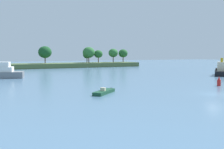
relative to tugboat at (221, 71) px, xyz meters
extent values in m
plane|color=slate|center=(-30.92, -24.99, -1.35)|extent=(400.00, 400.00, 0.00)
cube|color=#4C6038|center=(-25.03, 66.04, -0.33)|extent=(69.56, 13.77, 2.04)
cylinder|color=#513823|center=(-36.16, 65.94, 2.03)|extent=(0.44, 0.44, 2.69)
ellipsoid|color=#194C23|center=(-36.16, 65.94, 5.76)|extent=(5.95, 5.95, 5.36)
cylinder|color=#513823|center=(-15.24, 65.20, 2.01)|extent=(0.44, 0.44, 2.63)
ellipsoid|color=#2D6B33|center=(-15.24, 65.20, 5.66)|extent=(5.85, 5.85, 5.26)
cylinder|color=#513823|center=(-14.80, 68.59, 1.81)|extent=(0.44, 0.44, 2.24)
ellipsoid|color=#194C23|center=(-14.80, 68.59, 4.49)|extent=(3.91, 3.91, 3.52)
cylinder|color=#513823|center=(-10.58, 64.33, 1.96)|extent=(0.44, 0.44, 2.54)
ellipsoid|color=#235B28|center=(-10.58, 64.33, 4.91)|extent=(4.20, 4.20, 3.78)
cylinder|color=#513823|center=(-1.12, 66.71, 2.11)|extent=(0.44, 0.44, 2.84)
ellipsoid|color=#2D6B33|center=(-1.12, 66.71, 5.46)|extent=(4.82, 4.82, 4.34)
cylinder|color=#513823|center=(4.04, 65.51, 2.03)|extent=(0.44, 0.44, 2.68)
ellipsoid|color=#235B28|center=(4.04, 65.51, 5.25)|extent=(4.68, 4.68, 4.21)
cube|color=black|center=(-0.11, -0.10, -0.65)|extent=(9.32, 8.86, 1.41)
cube|color=black|center=(2.32, 2.08, 0.36)|extent=(4.08, 4.13, 0.60)
cube|color=beige|center=(-0.33, -0.30, 1.36)|extent=(3.97, 3.90, 2.60)
cylinder|color=gold|center=(-1.15, -1.03, 3.26)|extent=(0.70, 0.70, 1.20)
cylinder|color=black|center=(3.44, 3.07, -0.51)|extent=(0.69, 0.72, 0.70)
cube|color=#19472D|center=(-46.24, -16.48, -1.09)|extent=(5.43, 5.06, 0.53)
cube|color=beige|center=(-46.58, -16.77, -0.57)|extent=(0.87, 0.89, 0.50)
cube|color=black|center=(-43.91, -14.40, -1.07)|extent=(0.42, 0.43, 0.56)
cylinder|color=red|center=(-21.33, -17.63, -0.75)|extent=(0.70, 0.70, 1.20)
cone|color=red|center=(-21.33, -17.63, 0.20)|extent=(0.49, 0.49, 0.70)
camera|label=1|loc=(-64.75, -55.04, 5.07)|focal=42.95mm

